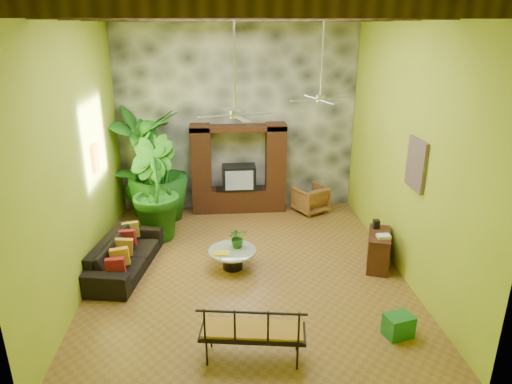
{
  "coord_description": "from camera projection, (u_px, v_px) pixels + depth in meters",
  "views": [
    {
      "loc": [
        -0.49,
        -8.02,
        4.6
      ],
      "look_at": [
        0.2,
        0.2,
        1.57
      ],
      "focal_mm": 32.0,
      "sensor_mm": 36.0,
      "label": 1
    }
  ],
  "objects": [
    {
      "name": "ceiling_fan_back",
      "position": [
        321.0,
        88.0,
        9.2
      ],
      "size": [
        1.28,
        1.28,
        1.86
      ],
      "color": "#B1B0B5",
      "rests_on": "ceiling"
    },
    {
      "name": "right_wall",
      "position": [
        406.0,
        145.0,
        8.5
      ],
      "size": [
        0.02,
        7.0,
        5.0
      ],
      "primitive_type": "cube",
      "color": "#A4B729",
      "rests_on": "ground"
    },
    {
      "name": "ceiling_beams",
      "position": [
        245.0,
        13.0,
        7.48
      ],
      "size": [
        5.95,
        5.36,
        0.22
      ],
      "color": "#392512",
      "rests_on": "ceiling"
    },
    {
      "name": "green_bin",
      "position": [
        398.0,
        325.0,
        7.13
      ],
      "size": [
        0.49,
        0.41,
        0.37
      ],
      "primitive_type": "cube",
      "rotation": [
        0.0,
        0.0,
        0.26
      ],
      "color": "#1B6728",
      "rests_on": "ground"
    },
    {
      "name": "wall_art_mask",
      "position": [
        95.0,
        158.0,
        9.11
      ],
      "size": [
        0.06,
        0.32,
        0.55
      ],
      "primitive_type": "cube",
      "color": "gold",
      "rests_on": "left_wall"
    },
    {
      "name": "sofa",
      "position": [
        125.0,
        254.0,
        9.02
      ],
      "size": [
        1.28,
        2.4,
        0.67
      ],
      "primitive_type": "imported",
      "rotation": [
        0.0,
        0.0,
        1.39
      ],
      "color": "black",
      "rests_on": "ground"
    },
    {
      "name": "wall_art_painting",
      "position": [
        416.0,
        164.0,
        8.01
      ],
      "size": [
        0.06,
        0.7,
        0.9
      ],
      "primitive_type": "cube",
      "color": "navy",
      "rests_on": "right_wall"
    },
    {
      "name": "coffee_table",
      "position": [
        232.0,
        256.0,
        9.1
      ],
      "size": [
        0.95,
        0.95,
        0.4
      ],
      "rotation": [
        0.0,
        0.0,
        0.21
      ],
      "color": "black",
      "rests_on": "ground"
    },
    {
      "name": "ceiling_fan_front",
      "position": [
        235.0,
        102.0,
        7.57
      ],
      "size": [
        1.28,
        1.28,
        1.86
      ],
      "color": "#B1B0B5",
      "rests_on": "ceiling"
    },
    {
      "name": "wicker_armchair",
      "position": [
        311.0,
        199.0,
        11.85
      ],
      "size": [
        1.01,
        1.02,
        0.7
      ],
      "primitive_type": "imported",
      "rotation": [
        0.0,
        0.0,
        3.63
      ],
      "color": "olive",
      "rests_on": "ground"
    },
    {
      "name": "stone_accent_wall",
      "position": [
        237.0,
        114.0,
        11.48
      ],
      "size": [
        5.98,
        0.1,
        4.98
      ],
      "primitive_type": "cube",
      "color": "#3A3C42",
      "rests_on": "ground"
    },
    {
      "name": "side_console",
      "position": [
        378.0,
        250.0,
        9.14
      ],
      "size": [
        0.68,
        0.99,
        0.73
      ],
      "primitive_type": "cube",
      "rotation": [
        0.0,
        0.0,
        -0.33
      ],
      "color": "#321710",
      "rests_on": "ground"
    },
    {
      "name": "left_wall",
      "position": [
        76.0,
        152.0,
        8.03
      ],
      "size": [
        0.02,
        7.0,
        5.0
      ],
      "primitive_type": "cube",
      "color": "#A4B729",
      "rests_on": "ground"
    },
    {
      "name": "tall_plant_c",
      "position": [
        157.0,
        167.0,
        11.1
      ],
      "size": [
        1.69,
        1.69,
        2.72
      ],
      "primitive_type": "imported",
      "rotation": [
        0.0,
        0.0,
        4.59
      ],
      "color": "#195817",
      "rests_on": "ground"
    },
    {
      "name": "yellow_tray",
      "position": [
        222.0,
        253.0,
        8.89
      ],
      "size": [
        0.32,
        0.24,
        0.03
      ],
      "primitive_type": "cube",
      "rotation": [
        0.0,
        0.0,
        -0.07
      ],
      "color": "yellow",
      "rests_on": "coffee_table"
    },
    {
      "name": "tall_plant_b",
      "position": [
        153.0,
        189.0,
        10.17
      ],
      "size": [
        1.58,
        1.65,
        2.34
      ],
      "primitive_type": "imported",
      "rotation": [
        0.0,
        0.0,
        2.17
      ],
      "color": "#1B5D18",
      "rests_on": "ground"
    },
    {
      "name": "tall_plant_a",
      "position": [
        140.0,
        163.0,
        11.25
      ],
      "size": [
        1.64,
        1.77,
        2.79
      ],
      "primitive_type": "imported",
      "rotation": [
        0.0,
        0.0,
        0.99
      ],
      "color": "#1D5F19",
      "rests_on": "ground"
    },
    {
      "name": "centerpiece_plant",
      "position": [
        238.0,
        237.0,
        9.11
      ],
      "size": [
        0.45,
        0.42,
        0.43
      ],
      "primitive_type": "imported",
      "rotation": [
        0.0,
        0.0,
        0.24
      ],
      "color": "#1F5717",
      "rests_on": "coffee_table"
    },
    {
      "name": "back_wall",
      "position": [
        237.0,
        113.0,
        11.54
      ],
      "size": [
        6.0,
        0.02,
        5.0
      ],
      "primitive_type": "cube",
      "color": "#A4B729",
      "rests_on": "ground"
    },
    {
      "name": "entertainment_center",
      "position": [
        239.0,
        175.0,
        11.73
      ],
      "size": [
        2.4,
        0.55,
        2.3
      ],
      "color": "black",
      "rests_on": "ground"
    },
    {
      "name": "ground",
      "position": [
        247.0,
        269.0,
        9.13
      ],
      "size": [
        7.0,
        7.0,
        0.0
      ],
      "primitive_type": "plane",
      "color": "brown",
      "rests_on": "ground"
    },
    {
      "name": "iron_bench",
      "position": [
        253.0,
        330.0,
        6.45
      ],
      "size": [
        1.57,
        0.76,
        0.57
      ],
      "rotation": [
        0.0,
        0.0,
        -0.15
      ],
      "color": "black",
      "rests_on": "ground"
    }
  ]
}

